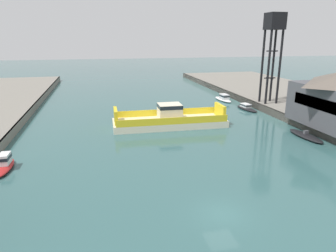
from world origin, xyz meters
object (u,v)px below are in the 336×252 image
moored_boat_near_left (306,136)px  crane_tower (274,34)px  moored_boat_near_right (224,98)px  moored_boat_mid_left (5,164)px  moored_boat_mid_right (246,107)px  chain_ferry (170,119)px

moored_boat_near_left → crane_tower: crane_tower is taller
moored_boat_near_right → crane_tower: bearing=-61.8°
moored_boat_near_right → crane_tower: size_ratio=0.41×
moored_boat_mid_left → moored_boat_near_right: bearing=38.3°
moored_boat_near_left → moored_boat_near_right: size_ratio=0.99×
moored_boat_near_left → moored_boat_mid_right: (0.02, 18.75, 0.14)m
chain_ferry → moored_boat_near_right: (17.10, 17.89, -0.53)m
chain_ferry → moored_boat_near_right: bearing=46.3°
chain_ferry → moored_boat_mid_left: 25.31m
chain_ferry → crane_tower: size_ratio=1.07×
moored_boat_near_left → moored_boat_mid_left: size_ratio=1.35×
moored_boat_mid_left → crane_tower: crane_tower is taller
moored_boat_mid_right → crane_tower: (4.38, -0.49, 14.39)m
chain_ferry → moored_boat_mid_right: 19.96m
moored_boat_near_left → moored_boat_mid_right: moored_boat_mid_right is taller
moored_boat_near_right → moored_boat_mid_left: (-38.91, -30.73, 0.06)m
moored_boat_near_left → crane_tower: bearing=76.5°
chain_ferry → moored_boat_near_left: chain_ferry is taller
moored_boat_near_left → moored_boat_mid_right: 18.75m
chain_ferry → moored_boat_near_left: (18.08, -10.39, -0.84)m
moored_boat_mid_right → crane_tower: size_ratio=0.38×
moored_boat_near_left → moored_boat_near_right: (-0.98, 28.28, 0.31)m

